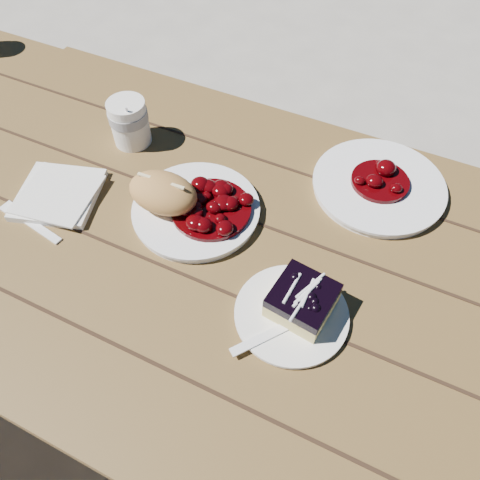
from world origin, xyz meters
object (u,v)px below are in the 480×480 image
at_px(dessert_plate, 291,314).
at_px(blueberry_cake, 302,300).
at_px(main_plate, 196,210).
at_px(coffee_cup, 130,122).
at_px(bread_roll, 163,193).
at_px(second_plate, 378,186).
at_px(picnic_table, 157,265).

relative_size(dessert_plate, blueberry_cake, 1.75).
distance_m(main_plate, coffee_cup, 0.26).
relative_size(bread_roll, coffee_cup, 1.35).
height_order(dessert_plate, second_plate, second_plate).
bearing_deg(second_plate, blueberry_cake, -97.09).
xyz_separation_m(main_plate, second_plate, (0.30, 0.21, 0.00)).
distance_m(blueberry_cake, coffee_cup, 0.53).
height_order(main_plate, coffee_cup, coffee_cup).
distance_m(blueberry_cake, second_plate, 0.33).
relative_size(bread_roll, dessert_plate, 0.74).
height_order(bread_roll, second_plate, bread_roll).
bearing_deg(picnic_table, blueberry_cake, -9.84).
height_order(picnic_table, dessert_plate, dessert_plate).
bearing_deg(second_plate, coffee_cup, -170.21).
bearing_deg(second_plate, main_plate, -144.41).
height_order(dessert_plate, blueberry_cake, blueberry_cake).
relative_size(picnic_table, main_plate, 8.44).
bearing_deg(coffee_cup, blueberry_cake, -26.02).
xyz_separation_m(dessert_plate, coffee_cup, (-0.47, 0.25, 0.04)).
distance_m(main_plate, dessert_plate, 0.28).
xyz_separation_m(picnic_table, main_plate, (0.08, 0.05, 0.17)).
bearing_deg(coffee_cup, bread_roll, -40.18).
height_order(picnic_table, blueberry_cake, blueberry_cake).
relative_size(blueberry_cake, second_plate, 0.40).
bearing_deg(dessert_plate, bread_roll, 160.47).
relative_size(main_plate, coffee_cup, 2.39).
bearing_deg(dessert_plate, second_plate, 81.56).
xyz_separation_m(blueberry_cake, second_plate, (0.04, 0.32, -0.03)).
height_order(picnic_table, main_plate, main_plate).
bearing_deg(second_plate, dessert_plate, -98.44).
relative_size(dessert_plate, second_plate, 0.70).
bearing_deg(blueberry_cake, main_plate, 163.28).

